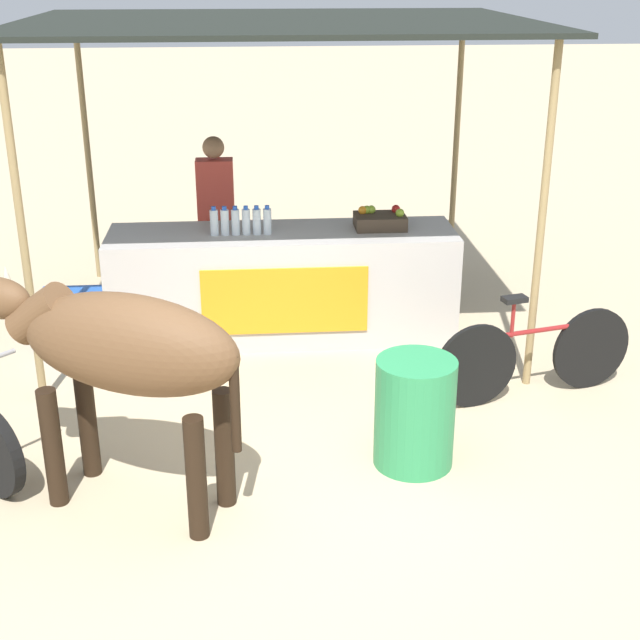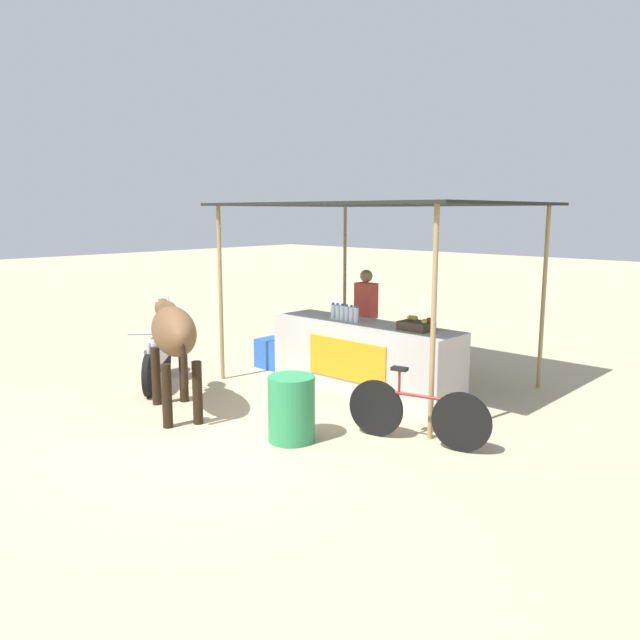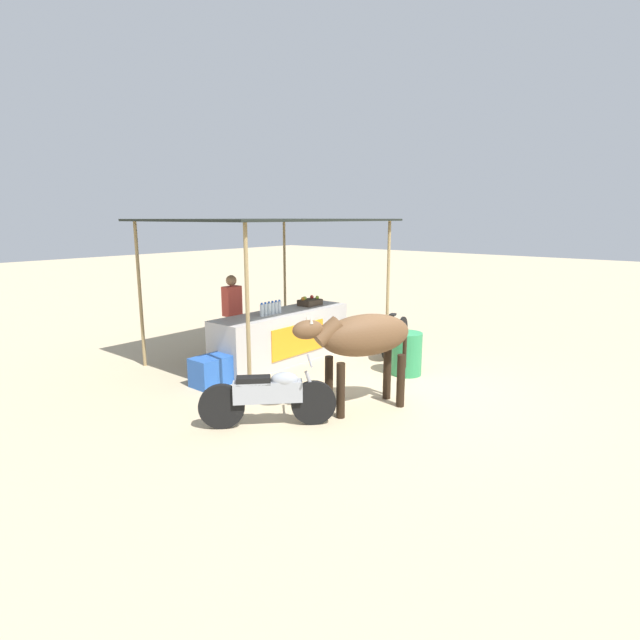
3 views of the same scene
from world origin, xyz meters
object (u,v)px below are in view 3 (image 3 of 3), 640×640
(motorcycle_parked, at_px, (270,395))
(bicycle_leaning, at_px, (395,336))
(vendor_behind_counter, at_px, (233,317))
(cooler_box, at_px, (211,371))
(water_barrel, at_px, (407,354))
(cow, at_px, (362,339))
(fruit_crate, at_px, (310,302))
(stall_counter, at_px, (283,336))

(motorcycle_parked, bearing_deg, bicycle_leaning, 8.76)
(vendor_behind_counter, distance_m, cooler_box, 1.60)
(vendor_behind_counter, height_order, water_barrel, vendor_behind_counter)
(water_barrel, xyz_separation_m, cow, (-1.82, -0.31, 0.66))
(fruit_crate, height_order, bicycle_leaning, fruit_crate)
(stall_counter, xyz_separation_m, fruit_crate, (0.86, 0.06, 0.55))
(motorcycle_parked, bearing_deg, water_barrel, -4.46)
(vendor_behind_counter, bearing_deg, motorcycle_parked, -122.30)
(cow, height_order, motorcycle_parked, cow)
(stall_counter, height_order, bicycle_leaning, stall_counter)
(cooler_box, bearing_deg, water_barrel, -39.97)
(water_barrel, height_order, motorcycle_parked, motorcycle_parked)
(cooler_box, height_order, water_barrel, water_barrel)
(stall_counter, distance_m, water_barrel, 2.38)
(vendor_behind_counter, height_order, cooler_box, vendor_behind_counter)
(cow, bearing_deg, stall_counter, 67.82)
(vendor_behind_counter, height_order, cow, vendor_behind_counter)
(stall_counter, height_order, vendor_behind_counter, vendor_behind_counter)
(bicycle_leaning, bearing_deg, vendor_behind_counter, 139.05)
(cooler_box, distance_m, bicycle_leaning, 3.87)
(vendor_behind_counter, xyz_separation_m, bicycle_leaning, (2.44, -2.12, -0.50))
(fruit_crate, relative_size, cooler_box, 0.73)
(fruit_crate, relative_size, motorcycle_parked, 0.32)
(cooler_box, height_order, cow, cow)
(fruit_crate, bearing_deg, motorcycle_parked, -147.04)
(stall_counter, distance_m, fruit_crate, 1.02)
(fruit_crate, height_order, cooler_box, fruit_crate)
(cooler_box, xyz_separation_m, bicycle_leaning, (3.65, -1.27, 0.11))
(bicycle_leaning, bearing_deg, water_barrel, -140.60)
(vendor_behind_counter, height_order, bicycle_leaning, vendor_behind_counter)
(water_barrel, distance_m, bicycle_leaning, 1.40)
(cow, xyz_separation_m, bicycle_leaning, (2.90, 1.20, -0.68))
(stall_counter, height_order, motorcycle_parked, stall_counter)
(stall_counter, bearing_deg, bicycle_leaning, -36.34)
(fruit_crate, xyz_separation_m, bicycle_leaning, (1.00, -1.42, -0.68))
(cooler_box, bearing_deg, bicycle_leaning, -19.14)
(water_barrel, relative_size, motorcycle_parked, 0.55)
(vendor_behind_counter, height_order, motorcycle_parked, vendor_behind_counter)
(cooler_box, xyz_separation_m, water_barrel, (2.57, -2.16, 0.13))
(vendor_behind_counter, distance_m, motorcycle_parked, 3.30)
(fruit_crate, relative_size, water_barrel, 0.59)
(stall_counter, bearing_deg, cow, -112.18)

